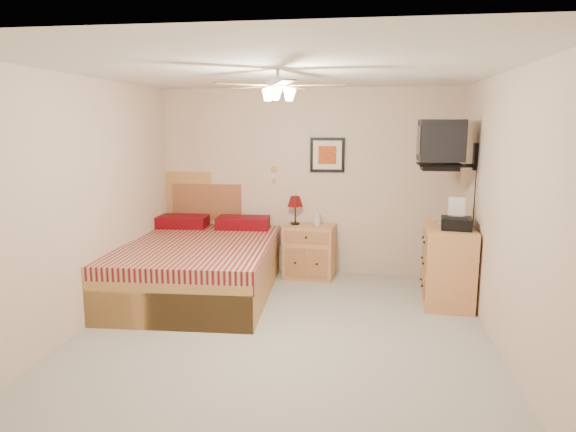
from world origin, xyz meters
name	(u,v)px	position (x,y,z in m)	size (l,w,h in m)	color
floor	(282,336)	(0.00, 0.00, 0.00)	(4.50, 4.50, 0.00)	#9E9A8F
ceiling	(281,70)	(0.00, 0.00, 2.50)	(4.00, 4.50, 0.04)	white
wall_back	(307,182)	(0.00, 2.25, 1.25)	(4.00, 0.04, 2.50)	beige
wall_front	(212,283)	(0.00, -2.25, 1.25)	(4.00, 0.04, 2.50)	beige
wall_left	(81,205)	(-2.00, 0.00, 1.25)	(0.04, 4.50, 2.50)	beige
wall_right	(507,215)	(2.00, 0.00, 1.25)	(0.04, 4.50, 2.50)	beige
bed	(195,232)	(-1.23, 1.12, 0.76)	(1.79, 2.35, 1.52)	#C68945
nightstand	(309,251)	(0.06, 2.00, 0.35)	(0.65, 0.49, 0.70)	#C57E49
table_lamp	(295,210)	(-0.14, 2.06, 0.89)	(0.21, 0.21, 0.38)	#5F0B0D
lotion_bottle	(317,217)	(0.16, 2.02, 0.81)	(0.09, 0.09, 0.22)	silver
framed_picture	(327,155)	(0.27, 2.23, 1.62)	(0.46, 0.04, 0.46)	black
dresser	(448,266)	(1.73, 1.17, 0.45)	(0.53, 0.76, 0.90)	#C5824D
fax_machine	(457,214)	(1.77, 1.06, 1.07)	(0.32, 0.34, 0.34)	black
magazine_lower	(440,222)	(1.65, 1.39, 0.91)	(0.17, 0.23, 0.02)	#C5B49E
magazine_upper	(442,220)	(1.67, 1.40, 0.93)	(0.20, 0.28, 0.02)	gray
wall_tv	(455,144)	(1.75, 1.34, 1.81)	(0.56, 0.46, 0.58)	black
ceiling_fan	(278,85)	(0.00, -0.20, 2.36)	(1.14, 1.14, 0.28)	silver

